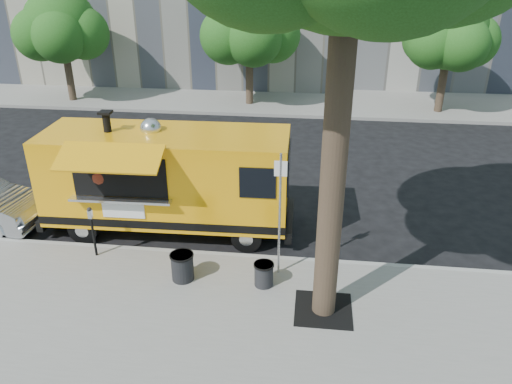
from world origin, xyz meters
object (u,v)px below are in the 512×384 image
far_tree_b (249,26)px  food_truck (166,178)px  trash_bin_left (264,274)px  parking_meter (92,226)px  trash_bin_right (182,266)px  far_tree_a (61,25)px  far_tree_c (450,33)px  sign_post (280,208)px

far_tree_b → food_truck: far_tree_b is taller
far_tree_b → trash_bin_left: size_ratio=9.93×
parking_meter → trash_bin_right: parking_meter is taller
far_tree_a → trash_bin_left: far_tree_a is taller
parking_meter → trash_bin_left: parking_meter is taller
parking_meter → trash_bin_left: size_ratio=2.41×
far_tree_b → far_tree_c: 9.01m
far_tree_c → food_truck: bearing=-128.6°
far_tree_c → trash_bin_right: (-8.61, -14.47, -3.22)m
parking_meter → food_truck: (1.40, 1.72, 0.57)m
food_truck → trash_bin_right: (0.99, -2.44, -1.05)m
far_tree_a → trash_bin_left: bearing=-51.9°
far_tree_a → food_truck: bearing=-54.9°
sign_post → trash_bin_right: (-2.16, -0.52, -1.35)m
sign_post → parking_meter: sign_post is taller
far_tree_c → sign_post: bearing=-114.8°
trash_bin_right → food_truck: bearing=112.2°
sign_post → trash_bin_right: 2.60m
food_truck → far_tree_c: bearing=50.1°
far_tree_b → trash_bin_left: (2.26, -14.77, -3.39)m
far_tree_c → trash_bin_left: 16.30m
sign_post → trash_bin_left: (-0.29, -0.52, -1.40)m
trash_bin_left → food_truck: bearing=139.6°
far_tree_a → trash_bin_right: 17.47m
trash_bin_right → far_tree_b: bearing=91.5°
far_tree_a → parking_meter: far_tree_a is taller
parking_meter → far_tree_a: bearing=117.1°
food_truck → far_tree_b: bearing=85.9°
far_tree_a → parking_meter: size_ratio=4.01×
sign_post → far_tree_c: bearing=65.2°
far_tree_b → parking_meter: size_ratio=4.12×
far_tree_a → far_tree_b: far_tree_b is taller
trash_bin_left → parking_meter: bearing=170.4°
far_tree_a → far_tree_c: 18.00m
trash_bin_right → parking_meter: bearing=163.3°
far_tree_a → trash_bin_right: (9.39, -14.37, -3.28)m
sign_post → trash_bin_left: bearing=-119.1°
far_tree_b → far_tree_c: far_tree_b is taller
far_tree_a → far_tree_c: bearing=0.3°
far_tree_a → far_tree_c: far_tree_a is taller
far_tree_b → trash_bin_right: 15.14m
sign_post → food_truck: 3.70m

